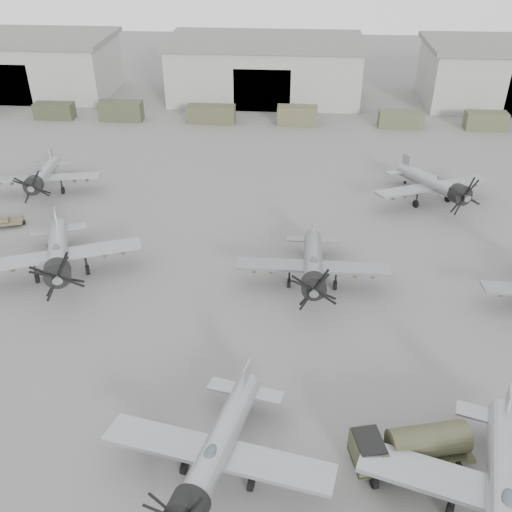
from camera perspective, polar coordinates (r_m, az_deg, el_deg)
The scene contains 17 objects.
ground at distance 37.34m, azimuth -5.04°, elevation -13.29°, with size 220.00×220.00×0.00m, color #5A5A58.
hangar_left at distance 100.11m, azimuth -22.50°, elevation 17.33°, with size 29.00×14.80×8.70m.
hangar_center at distance 90.51m, azimuth 0.89°, elevation 18.24°, with size 29.00×14.80×8.70m.
support_truck_1 at distance 86.67m, azimuth -19.51°, elevation 13.52°, with size 5.41×2.20×2.17m, color #343825.
support_truck_2 at distance 83.35m, azimuth -13.32°, elevation 13.95°, with size 5.85×2.20×2.62m, color #373C27.
support_truck_3 at distance 80.65m, azimuth -4.48°, elevation 13.97°, with size 6.48×2.20×2.34m, color #41422B.
support_truck_4 at distance 79.77m, azimuth 4.13°, elevation 13.84°, with size 5.39×2.20×2.51m, color #4B4B31.
support_truck_5 at distance 81.04m, azimuth 14.26°, elevation 13.12°, with size 5.87×2.20×2.16m, color #434A30.
support_truck_6 at distance 83.67m, azimuth 21.99°, elevation 12.44°, with size 5.38×2.20×2.32m, color #45482F.
aircraft_near_1 at distance 31.19m, azimuth -4.11°, elevation -19.12°, with size 12.62×11.36×5.01m.
aircraft_near_2 at distance 31.52m, azimuth 23.57°, elevation -21.42°, with size 13.96×12.57×5.59m.
aircraft_mid_1 at distance 48.16m, azimuth -19.19°, elevation 0.22°, with size 13.02×11.77×5.28m.
aircraft_mid_2 at distance 44.61m, azimuth 5.75°, elevation -0.94°, with size 12.11×10.90×4.87m.
aircraft_far_0 at distance 63.19m, azimuth -20.62°, elevation 7.50°, with size 11.76×10.58×4.67m.
aircraft_far_1 at distance 59.79m, azimuth 17.56°, elevation 6.84°, with size 12.28×11.11×5.00m.
fuel_tanker at distance 33.58m, azimuth 15.22°, elevation -17.80°, with size 6.92×4.10×2.55m.
ground_crew at distance 51.86m, azimuth -19.92°, elevation 0.42°, with size 0.59×0.39×1.62m, color #42482F.
Camera 1 is at (5.07, -25.60, 26.70)m, focal length 40.00 mm.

